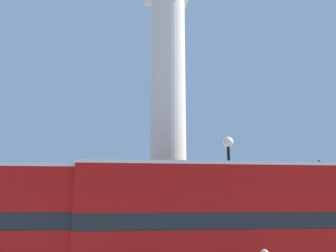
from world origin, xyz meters
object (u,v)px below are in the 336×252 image
monument_column (168,124)px  street_lamp (230,181)px  bus_b (238,217)px  equestrian_statue (325,219)px

monument_column → street_lamp: bearing=-51.4°
bus_b → equestrian_statue: equestrian_statue is taller
bus_b → equestrian_statue: 14.81m
bus_b → street_lamp: 3.86m
monument_column → street_lamp: 5.26m
bus_b → equestrian_statue: size_ratio=1.99×
bus_b → equestrian_statue: (10.57, 10.34, -0.84)m
monument_column → equestrian_statue: (12.08, 3.78, -5.74)m
monument_column → street_lamp: monument_column is taller
bus_b → street_lamp: street_lamp is taller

